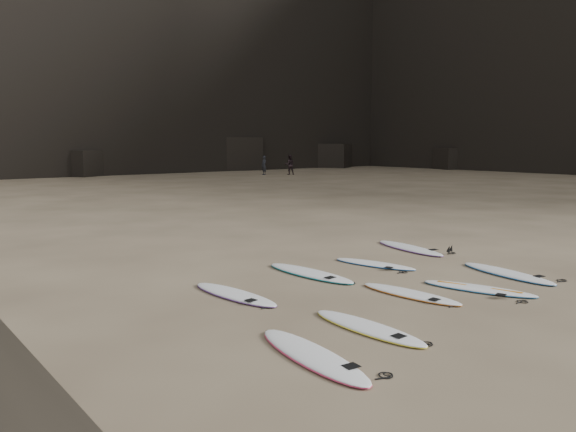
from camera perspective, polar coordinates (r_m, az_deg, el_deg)
name	(u,v)px	position (r m, az deg, el deg)	size (l,w,h in m)	color
ground	(430,297)	(11.59, 14.20, -7.96)	(240.00, 240.00, 0.00)	#897559
surfboard_0	(312,355)	(8.22, 2.46, -13.89)	(0.61, 2.53, 0.09)	white
surfboard_1	(368,327)	(9.44, 8.12, -11.10)	(0.57, 2.36, 0.08)	white
surfboard_2	(410,293)	(11.58, 12.32, -7.69)	(0.55, 2.28, 0.08)	white
surfboard_3	(479,288)	(12.35, 18.80, -6.96)	(0.56, 2.33, 0.08)	white
surfboard_4	(507,273)	(13.98, 21.37, -5.40)	(0.61, 2.55, 0.09)	white
surfboard_5	(234,294)	(11.33, -5.46, -7.88)	(0.58, 2.42, 0.09)	white
surfboard_6	(310,273)	(13.05, 2.23, -5.77)	(0.64, 2.66, 0.10)	white
surfboard_7	(375,264)	(14.19, 8.78, -4.81)	(0.53, 2.20, 0.08)	white
surfboard_8	(410,248)	(16.45, 12.25, -3.17)	(0.64, 2.66, 0.10)	white
person_a	(264,165)	(52.99, -2.46, 5.17)	(0.66, 0.43, 1.80)	#222328
person_b	(290,165)	(53.23, 0.16, 5.22)	(0.91, 0.71, 1.87)	black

